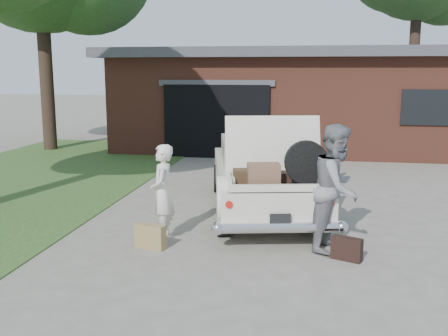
# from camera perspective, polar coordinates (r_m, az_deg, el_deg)

# --- Properties ---
(ground) EXTENTS (90.00, 90.00, 0.00)m
(ground) POSITION_cam_1_polar(r_m,az_deg,el_deg) (8.05, -0.73, -8.50)
(ground) COLOR gray
(ground) RESTS_ON ground
(grass_strip) EXTENTS (6.00, 16.00, 0.02)m
(grass_strip) POSITION_cam_1_polar(r_m,az_deg,el_deg) (12.81, -23.05, -2.06)
(grass_strip) COLOR #2D4C1E
(grass_strip) RESTS_ON ground
(house) EXTENTS (12.80, 7.80, 3.30)m
(house) POSITION_cam_1_polar(r_m,az_deg,el_deg) (18.98, 8.59, 7.62)
(house) COLOR brown
(house) RESTS_ON ground
(sedan) EXTENTS (2.72, 4.96, 1.91)m
(sedan) POSITION_cam_1_polar(r_m,az_deg,el_deg) (9.88, 4.29, -0.76)
(sedan) COLOR beige
(sedan) RESTS_ON ground
(woman_left) EXTENTS (0.46, 0.61, 1.51)m
(woman_left) POSITION_cam_1_polar(r_m,az_deg,el_deg) (8.22, -6.72, -2.67)
(woman_left) COLOR silver
(woman_left) RESTS_ON ground
(woman_right) EXTENTS (0.99, 1.11, 1.88)m
(woman_right) POSITION_cam_1_polar(r_m,az_deg,el_deg) (7.86, 12.17, -2.11)
(woman_right) COLOR gray
(woman_right) RESTS_ON ground
(suitcase_left) EXTENTS (0.50, 0.28, 0.37)m
(suitcase_left) POSITION_cam_1_polar(r_m,az_deg,el_deg) (7.98, -8.02, -7.39)
(suitcase_left) COLOR #9F8151
(suitcase_left) RESTS_ON ground
(suitcase_right) EXTENTS (0.45, 0.30, 0.33)m
(suitcase_right) POSITION_cam_1_polar(r_m,az_deg,el_deg) (7.64, 13.21, -8.56)
(suitcase_right) COLOR black
(suitcase_right) RESTS_ON ground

